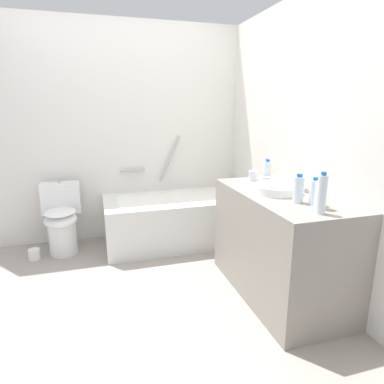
{
  "coord_description": "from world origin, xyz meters",
  "views": [
    {
      "loc": [
        -0.27,
        -2.44,
        1.47
      ],
      "look_at": [
        0.52,
        0.22,
        0.76
      ],
      "focal_mm": 31.12,
      "sensor_mm": 36.0,
      "label": 1
    }
  ],
  "objects_px": {
    "water_bottle_3": "(299,189)",
    "toilet_paper_roll": "(34,254)",
    "sink_faucet": "(301,187)",
    "sink_basin": "(277,189)",
    "water_bottle_0": "(320,195)",
    "drinking_glass_0": "(265,181)",
    "water_bottle_4": "(267,172)",
    "water_bottle_1": "(322,194)",
    "drinking_glass_1": "(253,176)",
    "water_bottle_2": "(315,192)",
    "toilet": "(62,219)",
    "bathtub": "(177,218)"
  },
  "relations": [
    {
      "from": "water_bottle_3",
      "to": "water_bottle_4",
      "type": "distance_m",
      "value": 0.58
    },
    {
      "from": "toilet",
      "to": "bathtub",
      "type": "bearing_deg",
      "value": 86.38
    },
    {
      "from": "toilet_paper_roll",
      "to": "drinking_glass_0",
      "type": "bearing_deg",
      "value": -25.97
    },
    {
      "from": "water_bottle_3",
      "to": "drinking_glass_0",
      "type": "distance_m",
      "value": 0.52
    },
    {
      "from": "sink_basin",
      "to": "water_bottle_0",
      "type": "relative_size",
      "value": 1.78
    },
    {
      "from": "sink_basin",
      "to": "toilet_paper_roll",
      "type": "distance_m",
      "value": 2.44
    },
    {
      "from": "water_bottle_3",
      "to": "toilet_paper_roll",
      "type": "distance_m",
      "value": 2.6
    },
    {
      "from": "water_bottle_1",
      "to": "drinking_glass_1",
      "type": "relative_size",
      "value": 2.88
    },
    {
      "from": "water_bottle_2",
      "to": "water_bottle_3",
      "type": "distance_m",
      "value": 0.11
    },
    {
      "from": "sink_basin",
      "to": "drinking_glass_1",
      "type": "xyz_separation_m",
      "value": [
        0.02,
        0.44,
        0.01
      ]
    },
    {
      "from": "water_bottle_0",
      "to": "toilet_paper_roll",
      "type": "distance_m",
      "value": 2.74
    },
    {
      "from": "water_bottle_1",
      "to": "water_bottle_2",
      "type": "relative_size",
      "value": 1.39
    },
    {
      "from": "water_bottle_2",
      "to": "toilet_paper_roll",
      "type": "distance_m",
      "value": 2.7
    },
    {
      "from": "sink_faucet",
      "to": "drinking_glass_1",
      "type": "bearing_deg",
      "value": 113.58
    },
    {
      "from": "sink_faucet",
      "to": "toilet_paper_roll",
      "type": "height_order",
      "value": "sink_faucet"
    },
    {
      "from": "water_bottle_0",
      "to": "water_bottle_1",
      "type": "bearing_deg",
      "value": -124.12
    },
    {
      "from": "toilet",
      "to": "sink_faucet",
      "type": "bearing_deg",
      "value": 54.81
    },
    {
      "from": "water_bottle_1",
      "to": "bathtub",
      "type": "bearing_deg",
      "value": 104.81
    },
    {
      "from": "drinking_glass_1",
      "to": "water_bottle_4",
      "type": "bearing_deg",
      "value": -67.15
    },
    {
      "from": "drinking_glass_0",
      "to": "sink_basin",
      "type": "bearing_deg",
      "value": -95.61
    },
    {
      "from": "sink_basin",
      "to": "water_bottle_2",
      "type": "distance_m",
      "value": 0.36
    },
    {
      "from": "sink_basin",
      "to": "drinking_glass_0",
      "type": "height_order",
      "value": "drinking_glass_0"
    },
    {
      "from": "water_bottle_2",
      "to": "water_bottle_3",
      "type": "bearing_deg",
      "value": 132.77
    },
    {
      "from": "water_bottle_1",
      "to": "drinking_glass_0",
      "type": "distance_m",
      "value": 0.77
    },
    {
      "from": "sink_basin",
      "to": "water_bottle_2",
      "type": "bearing_deg",
      "value": -78.97
    },
    {
      "from": "toilet",
      "to": "water_bottle_0",
      "type": "height_order",
      "value": "water_bottle_0"
    },
    {
      "from": "water_bottle_2",
      "to": "toilet_paper_roll",
      "type": "bearing_deg",
      "value": 142.51
    },
    {
      "from": "toilet",
      "to": "sink_basin",
      "type": "xyz_separation_m",
      "value": [
        1.68,
        -1.31,
        0.51
      ]
    },
    {
      "from": "water_bottle_2",
      "to": "water_bottle_3",
      "type": "relative_size",
      "value": 0.94
    },
    {
      "from": "bathtub",
      "to": "water_bottle_3",
      "type": "relative_size",
      "value": 7.79
    },
    {
      "from": "toilet",
      "to": "water_bottle_4",
      "type": "height_order",
      "value": "water_bottle_4"
    },
    {
      "from": "toilet",
      "to": "water_bottle_4",
      "type": "bearing_deg",
      "value": 59.65
    },
    {
      "from": "drinking_glass_1",
      "to": "water_bottle_2",
      "type": "bearing_deg",
      "value": -86.21
    },
    {
      "from": "sink_faucet",
      "to": "water_bottle_3",
      "type": "height_order",
      "value": "water_bottle_3"
    },
    {
      "from": "sink_faucet",
      "to": "sink_basin",
      "type": "bearing_deg",
      "value": -180.0
    },
    {
      "from": "sink_faucet",
      "to": "drinking_glass_1",
      "type": "xyz_separation_m",
      "value": [
        -0.19,
        0.44,
        0.02
      ]
    },
    {
      "from": "water_bottle_2",
      "to": "sink_basin",
      "type": "bearing_deg",
      "value": 101.03
    },
    {
      "from": "sink_faucet",
      "to": "toilet",
      "type": "bearing_deg",
      "value": 145.25
    },
    {
      "from": "water_bottle_0",
      "to": "water_bottle_3",
      "type": "distance_m",
      "value": 0.17
    },
    {
      "from": "water_bottle_0",
      "to": "drinking_glass_0",
      "type": "xyz_separation_m",
      "value": [
        -0.03,
        0.67,
        -0.05
      ]
    },
    {
      "from": "water_bottle_2",
      "to": "water_bottle_4",
      "type": "height_order",
      "value": "water_bottle_4"
    },
    {
      "from": "water_bottle_3",
      "to": "water_bottle_4",
      "type": "relative_size",
      "value": 0.95
    },
    {
      "from": "water_bottle_0",
      "to": "water_bottle_3",
      "type": "height_order",
      "value": "same"
    },
    {
      "from": "water_bottle_3",
      "to": "water_bottle_1",
      "type": "bearing_deg",
      "value": -92.08
    },
    {
      "from": "water_bottle_0",
      "to": "toilet",
      "type": "bearing_deg",
      "value": 134.79
    },
    {
      "from": "sink_basin",
      "to": "water_bottle_3",
      "type": "height_order",
      "value": "water_bottle_3"
    },
    {
      "from": "water_bottle_1",
      "to": "sink_basin",
      "type": "bearing_deg",
      "value": 88.63
    },
    {
      "from": "water_bottle_0",
      "to": "water_bottle_3",
      "type": "relative_size",
      "value": 1.0
    },
    {
      "from": "bathtub",
      "to": "water_bottle_1",
      "type": "xyz_separation_m",
      "value": [
        0.47,
        -1.77,
        0.69
      ]
    },
    {
      "from": "toilet",
      "to": "toilet_paper_roll",
      "type": "relative_size",
      "value": 6.53
    }
  ]
}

